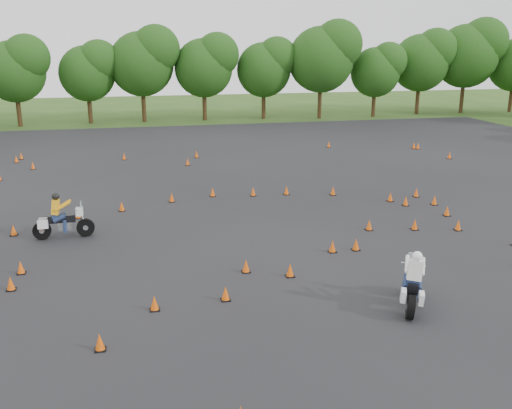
# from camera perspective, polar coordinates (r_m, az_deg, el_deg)

# --- Properties ---
(ground) EXTENTS (140.00, 140.00, 0.00)m
(ground) POSITION_cam_1_polar(r_m,az_deg,el_deg) (21.13, 2.40, -6.06)
(ground) COLOR #2D5119
(ground) RESTS_ON ground
(asphalt_pad) EXTENTS (62.00, 62.00, 0.00)m
(asphalt_pad) POSITION_cam_1_polar(r_m,az_deg,el_deg) (26.63, -0.95, -1.31)
(asphalt_pad) COLOR black
(asphalt_pad) RESTS_ON ground
(treeline) EXTENTS (86.88, 32.50, 11.03)m
(treeline) POSITION_cam_1_polar(r_m,az_deg,el_deg) (54.97, -4.79, 12.47)
(treeline) COLOR #1E4413
(treeline) RESTS_ON ground
(traffic_cones) EXTENTS (36.34, 33.31, 0.45)m
(traffic_cones) POSITION_cam_1_polar(r_m,az_deg,el_deg) (26.12, -0.96, -1.14)
(traffic_cones) COLOR #E35209
(traffic_cones) RESTS_ON asphalt_pad
(rider_yellow) EXTENTS (2.50, 0.82, 1.92)m
(rider_yellow) POSITION_cam_1_polar(r_m,az_deg,el_deg) (24.94, -18.77, -1.09)
(rider_yellow) COLOR orange
(rider_yellow) RESTS_ON ground
(rider_white) EXTENTS (1.75, 2.54, 1.89)m
(rider_white) POSITION_cam_1_polar(r_m,az_deg,el_deg) (18.23, 15.18, -7.09)
(rider_white) COLOR silver
(rider_white) RESTS_ON ground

